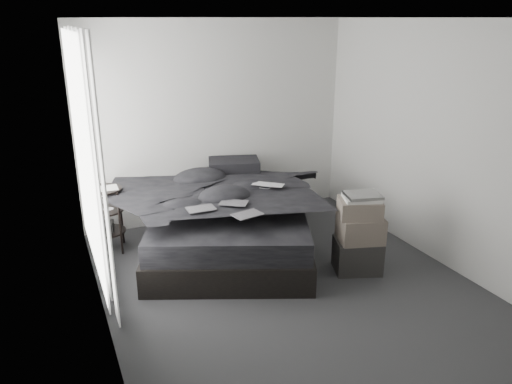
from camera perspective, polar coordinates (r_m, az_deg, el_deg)
name	(u,v)px	position (r m, az deg, el deg)	size (l,w,h in m)	color
floor	(287,284)	(5.25, 3.55, -10.42)	(3.60, 4.20, 0.01)	#303133
ceiling	(293,18)	(4.57, 4.26, 19.24)	(3.60, 4.20, 0.01)	white
wall_back	(216,123)	(6.63, -4.55, 7.91)	(3.60, 0.01, 2.60)	silver
wall_front	(455,253)	(3.16, 21.74, -6.49)	(3.60, 0.01, 2.60)	silver
wall_left	(93,187)	(4.26, -18.18, 0.54)	(0.01, 4.20, 2.60)	silver
wall_right	(437,145)	(5.78, 20.01, 5.11)	(0.01, 4.20, 2.60)	silver
window_left	(83,155)	(5.11, -19.13, 4.06)	(0.02, 2.00, 2.30)	white
curtain_left	(90,161)	(5.13, -18.49, 3.38)	(0.06, 2.12, 2.48)	white
bed	(231,236)	(5.93, -2.89, -5.07)	(1.74, 2.29, 0.31)	black
mattress	(230,214)	(5.82, -2.94, -2.58)	(1.67, 2.23, 0.24)	black
duvet	(230,195)	(5.68, -3.00, -0.39)	(1.69, 1.96, 0.27)	black
pillow_lower	(228,175)	(6.60, -3.20, 1.92)	(0.69, 0.47, 0.16)	black
pillow_upper	(234,165)	(6.53, -2.54, 3.12)	(0.65, 0.45, 0.14)	black
laptop	(267,180)	(5.74, 1.24, 1.40)	(0.37, 0.24, 0.03)	silver
comic_a	(201,201)	(5.13, -6.35, -1.04)	(0.29, 0.19, 0.01)	black
comic_b	(234,195)	(5.26, -2.57, -0.33)	(0.29, 0.19, 0.01)	black
comic_c	(247,205)	(4.94, -1.00, -1.54)	(0.29, 0.19, 0.01)	black
side_stand	(107,220)	(6.07, -16.68, -3.06)	(0.41, 0.41, 0.76)	black
papers	(104,189)	(5.93, -16.94, 0.36)	(0.29, 0.22, 0.02)	white
floor_books	(155,245)	(6.02, -11.42, -6.01)	(0.14, 0.19, 0.14)	black
box_lower	(357,255)	(5.54, 11.50, -7.08)	(0.48, 0.38, 0.36)	black
box_mid	(361,229)	(5.40, 11.86, -4.14)	(0.45, 0.36, 0.27)	#675C51
box_upper	(360,208)	(5.32, 11.78, -1.82)	(0.43, 0.35, 0.19)	#675C51
art_book_white	(362,198)	(5.28, 11.97, -0.68)	(0.37, 0.29, 0.04)	silver
art_book_snake	(363,195)	(5.26, 12.14, -0.36)	(0.36, 0.28, 0.03)	silver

